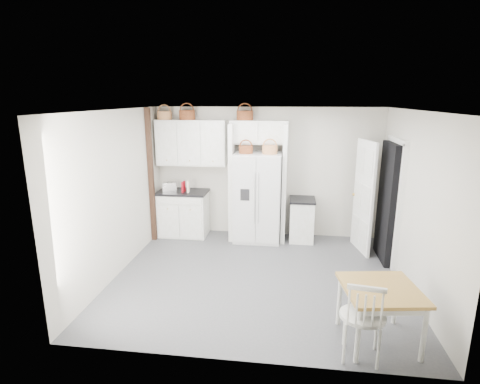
# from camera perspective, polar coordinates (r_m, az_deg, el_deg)

# --- Properties ---
(floor) EXTENTS (4.50, 4.50, 0.00)m
(floor) POSITION_cam_1_polar(r_m,az_deg,el_deg) (6.13, 2.74, -12.73)
(floor) COLOR #414145
(floor) RESTS_ON ground
(ceiling) EXTENTS (4.50, 4.50, 0.00)m
(ceiling) POSITION_cam_1_polar(r_m,az_deg,el_deg) (5.47, 3.06, 12.35)
(ceiling) COLOR white
(ceiling) RESTS_ON wall_back
(wall_back) EXTENTS (4.50, 0.00, 4.50)m
(wall_back) POSITION_cam_1_polar(r_m,az_deg,el_deg) (7.61, 4.10, 2.98)
(wall_back) COLOR beige
(wall_back) RESTS_ON floor
(wall_left) EXTENTS (0.00, 4.00, 4.00)m
(wall_left) POSITION_cam_1_polar(r_m,az_deg,el_deg) (6.25, -18.15, -0.18)
(wall_left) COLOR beige
(wall_left) RESTS_ON floor
(wall_right) EXTENTS (0.00, 4.00, 4.00)m
(wall_right) POSITION_cam_1_polar(r_m,az_deg,el_deg) (5.94, 25.09, -1.56)
(wall_right) COLOR beige
(wall_right) RESTS_ON floor
(refrigerator) EXTENTS (0.90, 0.73, 1.75)m
(refrigerator) POSITION_cam_1_polar(r_m,az_deg,el_deg) (7.36, 2.71, -0.78)
(refrigerator) COLOR silver
(refrigerator) RESTS_ON floor
(base_cab_left) EXTENTS (0.97, 0.61, 0.89)m
(base_cab_left) POSITION_cam_1_polar(r_m,az_deg,el_deg) (7.81, -8.57, -3.31)
(base_cab_left) COLOR beige
(base_cab_left) RESTS_ON floor
(base_cab_right) EXTENTS (0.46, 0.55, 0.81)m
(base_cab_right) POSITION_cam_1_polar(r_m,az_deg,el_deg) (7.54, 9.36, -4.31)
(base_cab_right) COLOR beige
(base_cab_right) RESTS_ON floor
(dining_table) EXTENTS (0.94, 0.94, 0.69)m
(dining_table) POSITION_cam_1_polar(r_m,az_deg,el_deg) (4.81, 20.36, -17.14)
(dining_table) COLOR olive
(dining_table) RESTS_ON floor
(windsor_chair) EXTENTS (0.55, 0.51, 1.00)m
(windsor_chair) POSITION_cam_1_polar(r_m,az_deg,el_deg) (4.43, 18.19, -17.52)
(windsor_chair) COLOR beige
(windsor_chair) RESTS_ON floor
(counter_left) EXTENTS (1.01, 0.65, 0.04)m
(counter_left) POSITION_cam_1_polar(r_m,az_deg,el_deg) (7.68, -8.70, 0.02)
(counter_left) COLOR black
(counter_left) RESTS_ON base_cab_left
(counter_right) EXTENTS (0.50, 0.59, 0.04)m
(counter_right) POSITION_cam_1_polar(r_m,az_deg,el_deg) (7.42, 9.49, -1.19)
(counter_right) COLOR black
(counter_right) RESTS_ON base_cab_right
(toaster) EXTENTS (0.30, 0.22, 0.19)m
(toaster) POSITION_cam_1_polar(r_m,az_deg,el_deg) (7.66, -10.64, 0.78)
(toaster) COLOR silver
(toaster) RESTS_ON counter_left
(cookbook_red) EXTENTS (0.05, 0.15, 0.22)m
(cookbook_red) POSITION_cam_1_polar(r_m,az_deg,el_deg) (7.57, -8.60, 0.80)
(cookbook_red) COLOR maroon
(cookbook_red) RESTS_ON counter_left
(cookbook_cream) EXTENTS (0.05, 0.16, 0.23)m
(cookbook_cream) POSITION_cam_1_polar(r_m,az_deg,el_deg) (7.54, -7.88, 0.83)
(cookbook_cream) COLOR beige
(cookbook_cream) RESTS_ON counter_left
(basket_upper_a) EXTENTS (0.29, 0.29, 0.16)m
(basket_upper_a) POSITION_cam_1_polar(r_m,az_deg,el_deg) (7.69, -11.43, 11.36)
(basket_upper_a) COLOR #A36E3D
(basket_upper_a) RESTS_ON upper_cabinet
(basket_upper_b) EXTENTS (0.31, 0.31, 0.18)m
(basket_upper_b) POSITION_cam_1_polar(r_m,az_deg,el_deg) (7.56, -8.06, 11.54)
(basket_upper_b) COLOR #532413
(basket_upper_b) RESTS_ON upper_cabinet
(basket_bridge_a) EXTENTS (0.32, 0.32, 0.18)m
(basket_bridge_a) POSITION_cam_1_polar(r_m,az_deg,el_deg) (7.34, 0.74, 11.58)
(basket_bridge_a) COLOR #532413
(basket_bridge_a) RESTS_ON bridge_cabinet
(basket_fridge_a) EXTENTS (0.26, 0.26, 0.14)m
(basket_fridge_a) POSITION_cam_1_polar(r_m,az_deg,el_deg) (7.10, 0.89, 6.46)
(basket_fridge_a) COLOR #532413
(basket_fridge_a) RESTS_ON refrigerator
(basket_fridge_b) EXTENTS (0.29, 0.29, 0.15)m
(basket_fridge_b) POSITION_cam_1_polar(r_m,az_deg,el_deg) (7.06, 4.56, 6.43)
(basket_fridge_b) COLOR #A36E3D
(basket_fridge_b) RESTS_ON refrigerator
(upper_cabinet) EXTENTS (1.40, 0.34, 0.90)m
(upper_cabinet) POSITION_cam_1_polar(r_m,az_deg,el_deg) (7.58, -7.38, 7.45)
(upper_cabinet) COLOR beige
(upper_cabinet) RESTS_ON wall_back
(bridge_cabinet) EXTENTS (1.12, 0.34, 0.45)m
(bridge_cabinet) POSITION_cam_1_polar(r_m,az_deg,el_deg) (7.33, 2.95, 9.09)
(bridge_cabinet) COLOR beige
(bridge_cabinet) RESTS_ON wall_back
(fridge_panel_left) EXTENTS (0.08, 0.60, 2.30)m
(fridge_panel_left) POSITION_cam_1_polar(r_m,az_deg,el_deg) (7.41, -1.16, 1.53)
(fridge_panel_left) COLOR beige
(fridge_panel_left) RESTS_ON floor
(fridge_panel_right) EXTENTS (0.08, 0.60, 2.30)m
(fridge_panel_right) POSITION_cam_1_polar(r_m,az_deg,el_deg) (7.33, 6.75, 1.30)
(fridge_panel_right) COLOR beige
(fridge_panel_right) RESTS_ON floor
(trim_post) EXTENTS (0.09, 0.09, 2.60)m
(trim_post) POSITION_cam_1_polar(r_m,az_deg,el_deg) (7.44, -13.40, 2.37)
(trim_post) COLOR black
(trim_post) RESTS_ON floor
(doorway_void) EXTENTS (0.18, 0.85, 2.05)m
(doorway_void) POSITION_cam_1_polar(r_m,az_deg,el_deg) (6.91, 21.73, -1.51)
(doorway_void) COLOR black
(doorway_void) RESTS_ON floor
(door_slab) EXTENTS (0.21, 0.79, 2.05)m
(door_slab) POSITION_cam_1_polar(r_m,az_deg,el_deg) (7.14, 18.30, -0.72)
(door_slab) COLOR white
(door_slab) RESTS_ON floor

